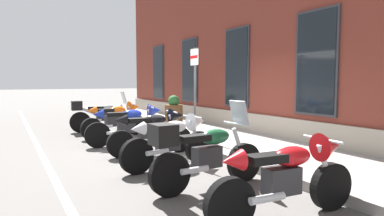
{
  "coord_description": "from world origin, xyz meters",
  "views": [
    {
      "loc": [
        6.89,
        -3.87,
        1.66
      ],
      "look_at": [
        -0.88,
        0.56,
        0.93
      ],
      "focal_mm": 30.73,
      "sensor_mm": 36.0,
      "label": 1
    }
  ],
  "objects_px": {
    "motorcycle_orange_sport": "(117,118)",
    "motorcycle_white_sport": "(173,139)",
    "motorcycle_silver_touring": "(101,115)",
    "barrel_planter": "(174,112)",
    "motorcycle_blue_sport": "(131,123)",
    "motorcycle_red_sport": "(291,174)",
    "parking_sign": "(195,79)",
    "motorcycle_black_sport": "(154,130)",
    "motorcycle_green_touring": "(204,153)"
  },
  "relations": [
    {
      "from": "motorcycle_silver_touring",
      "to": "barrel_planter",
      "type": "height_order",
      "value": "motorcycle_silver_touring"
    },
    {
      "from": "motorcycle_orange_sport",
      "to": "motorcycle_white_sport",
      "type": "bearing_deg",
      "value": -1.41
    },
    {
      "from": "motorcycle_black_sport",
      "to": "barrel_planter",
      "type": "height_order",
      "value": "barrel_planter"
    },
    {
      "from": "motorcycle_blue_sport",
      "to": "motorcycle_white_sport",
      "type": "bearing_deg",
      "value": -1.1
    },
    {
      "from": "parking_sign",
      "to": "motorcycle_orange_sport",
      "type": "bearing_deg",
      "value": -142.08
    },
    {
      "from": "motorcycle_orange_sport",
      "to": "barrel_planter",
      "type": "relative_size",
      "value": 2.01
    },
    {
      "from": "motorcycle_silver_touring",
      "to": "motorcycle_orange_sport",
      "type": "distance_m",
      "value": 1.37
    },
    {
      "from": "barrel_planter",
      "to": "motorcycle_red_sport",
      "type": "bearing_deg",
      "value": -16.39
    },
    {
      "from": "motorcycle_white_sport",
      "to": "barrel_planter",
      "type": "distance_m",
      "value": 5.35
    },
    {
      "from": "motorcycle_red_sport",
      "to": "motorcycle_green_touring",
      "type": "bearing_deg",
      "value": -166.77
    },
    {
      "from": "motorcycle_silver_touring",
      "to": "barrel_planter",
      "type": "relative_size",
      "value": 2.19
    },
    {
      "from": "motorcycle_orange_sport",
      "to": "motorcycle_black_sport",
      "type": "bearing_deg",
      "value": 0.58
    },
    {
      "from": "motorcycle_blue_sport",
      "to": "motorcycle_black_sport",
      "type": "bearing_deg",
      "value": 3.33
    },
    {
      "from": "motorcycle_black_sport",
      "to": "motorcycle_silver_touring",
      "type": "bearing_deg",
      "value": -177.89
    },
    {
      "from": "motorcycle_blue_sport",
      "to": "motorcycle_white_sport",
      "type": "relative_size",
      "value": 1.06
    },
    {
      "from": "motorcycle_white_sport",
      "to": "parking_sign",
      "type": "relative_size",
      "value": 0.86
    },
    {
      "from": "motorcycle_green_touring",
      "to": "parking_sign",
      "type": "height_order",
      "value": "parking_sign"
    },
    {
      "from": "motorcycle_blue_sport",
      "to": "motorcycle_black_sport",
      "type": "height_order",
      "value": "motorcycle_blue_sport"
    },
    {
      "from": "motorcycle_black_sport",
      "to": "parking_sign",
      "type": "bearing_deg",
      "value": 117.14
    },
    {
      "from": "motorcycle_white_sport",
      "to": "motorcycle_black_sport",
      "type": "bearing_deg",
      "value": 174.15
    },
    {
      "from": "motorcycle_orange_sport",
      "to": "motorcycle_black_sport",
      "type": "height_order",
      "value": "motorcycle_orange_sport"
    },
    {
      "from": "motorcycle_black_sport",
      "to": "motorcycle_green_touring",
      "type": "height_order",
      "value": "motorcycle_green_touring"
    },
    {
      "from": "motorcycle_orange_sport",
      "to": "motorcycle_white_sport",
      "type": "relative_size",
      "value": 0.99
    },
    {
      "from": "motorcycle_red_sport",
      "to": "motorcycle_white_sport",
      "type": "bearing_deg",
      "value": -176.82
    },
    {
      "from": "motorcycle_black_sport",
      "to": "motorcycle_green_touring",
      "type": "relative_size",
      "value": 0.97
    },
    {
      "from": "motorcycle_silver_touring",
      "to": "motorcycle_blue_sport",
      "type": "height_order",
      "value": "motorcycle_silver_touring"
    },
    {
      "from": "motorcycle_green_touring",
      "to": "motorcycle_white_sport",
      "type": "bearing_deg",
      "value": 172.67
    },
    {
      "from": "motorcycle_silver_touring",
      "to": "parking_sign",
      "type": "distance_m",
      "value": 3.91
    },
    {
      "from": "motorcycle_black_sport",
      "to": "parking_sign",
      "type": "height_order",
      "value": "parking_sign"
    },
    {
      "from": "motorcycle_green_touring",
      "to": "motorcycle_black_sport",
      "type": "bearing_deg",
      "value": 173.36
    },
    {
      "from": "motorcycle_blue_sport",
      "to": "parking_sign",
      "type": "height_order",
      "value": "parking_sign"
    },
    {
      "from": "motorcycle_silver_touring",
      "to": "motorcycle_white_sport",
      "type": "relative_size",
      "value": 1.08
    },
    {
      "from": "parking_sign",
      "to": "barrel_planter",
      "type": "height_order",
      "value": "parking_sign"
    },
    {
      "from": "motorcycle_silver_touring",
      "to": "motorcycle_black_sport",
      "type": "height_order",
      "value": "motorcycle_silver_touring"
    },
    {
      "from": "motorcycle_silver_touring",
      "to": "motorcycle_orange_sport",
      "type": "relative_size",
      "value": 1.09
    },
    {
      "from": "motorcycle_blue_sport",
      "to": "motorcycle_green_touring",
      "type": "relative_size",
      "value": 1.07
    },
    {
      "from": "barrel_planter",
      "to": "parking_sign",
      "type": "bearing_deg",
      "value": -15.28
    },
    {
      "from": "motorcycle_blue_sport",
      "to": "motorcycle_red_sport",
      "type": "relative_size",
      "value": 1.02
    },
    {
      "from": "motorcycle_blue_sport",
      "to": "motorcycle_green_touring",
      "type": "distance_m",
      "value": 3.94
    },
    {
      "from": "motorcycle_orange_sport",
      "to": "motorcycle_blue_sport",
      "type": "bearing_deg",
      "value": -1.95
    },
    {
      "from": "motorcycle_orange_sport",
      "to": "motorcycle_white_sport",
      "type": "distance_m",
      "value": 3.98
    },
    {
      "from": "motorcycle_silver_touring",
      "to": "motorcycle_green_touring",
      "type": "bearing_deg",
      "value": -1.3
    },
    {
      "from": "motorcycle_blue_sport",
      "to": "motorcycle_red_sport",
      "type": "height_order",
      "value": "motorcycle_blue_sport"
    },
    {
      "from": "motorcycle_silver_touring",
      "to": "motorcycle_blue_sport",
      "type": "xyz_separation_m",
      "value": [
        2.8,
        0.08,
        0.02
      ]
    },
    {
      "from": "motorcycle_blue_sport",
      "to": "motorcycle_red_sport",
      "type": "distance_m",
      "value": 5.37
    },
    {
      "from": "barrel_planter",
      "to": "motorcycle_blue_sport",
      "type": "bearing_deg",
      "value": -46.3
    },
    {
      "from": "motorcycle_green_touring",
      "to": "parking_sign",
      "type": "relative_size",
      "value": 0.85
    },
    {
      "from": "motorcycle_silver_touring",
      "to": "parking_sign",
      "type": "height_order",
      "value": "parking_sign"
    },
    {
      "from": "motorcycle_white_sport",
      "to": "barrel_planter",
      "type": "bearing_deg",
      "value": 153.38
    },
    {
      "from": "motorcycle_white_sport",
      "to": "motorcycle_red_sport",
      "type": "bearing_deg",
      "value": 3.18
    }
  ]
}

